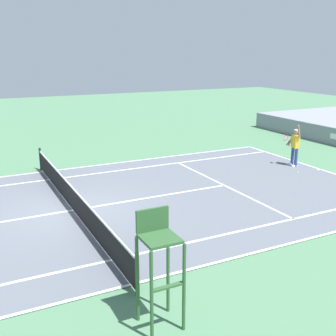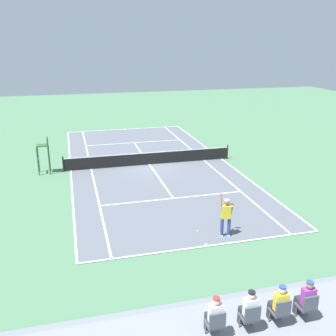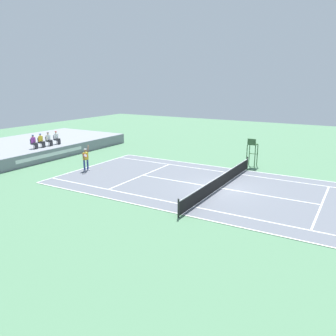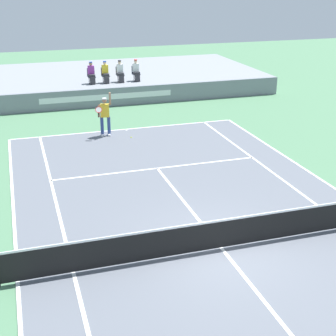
# 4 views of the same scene
# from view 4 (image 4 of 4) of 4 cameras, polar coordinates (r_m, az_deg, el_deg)

# --- Properties ---
(ground_plane) EXTENTS (80.00, 80.00, 0.00)m
(ground_plane) POSITION_cam_4_polar(r_m,az_deg,el_deg) (14.26, 6.10, -9.14)
(ground_plane) COLOR #4C7A56
(court) EXTENTS (11.08, 23.88, 0.03)m
(court) POSITION_cam_4_polar(r_m,az_deg,el_deg) (14.25, 6.10, -9.11)
(court) COLOR slate
(court) RESTS_ON ground
(net) EXTENTS (11.98, 0.10, 1.07)m
(net) POSITION_cam_4_polar(r_m,az_deg,el_deg) (14.00, 6.19, -7.30)
(net) COLOR black
(net) RESTS_ON ground
(barrier_wall) EXTENTS (21.60, 0.25, 1.07)m
(barrier_wall) POSITION_cam_4_polar(r_m,az_deg,el_deg) (29.07, -6.97, 7.98)
(barrier_wall) COLOR gray
(barrier_wall) RESTS_ON ground
(bleacher_platform) EXTENTS (21.60, 9.72, 1.07)m
(bleacher_platform) POSITION_cam_4_polar(r_m,az_deg,el_deg) (33.87, -8.59, 9.81)
(bleacher_platform) COLOR gray
(bleacher_platform) RESTS_ON ground
(spectator_seated_0) EXTENTS (0.44, 0.60, 1.27)m
(spectator_seated_0) POSITION_cam_4_polar(r_m,az_deg,el_deg) (30.13, -8.70, 10.59)
(spectator_seated_0) COLOR #474C56
(spectator_seated_0) RESTS_ON bleacher_platform
(spectator_seated_1) EXTENTS (0.44, 0.60, 1.27)m
(spectator_seated_1) POSITION_cam_4_polar(r_m,az_deg,el_deg) (30.27, -7.13, 10.72)
(spectator_seated_1) COLOR #474C56
(spectator_seated_1) RESTS_ON bleacher_platform
(spectator_seated_2) EXTENTS (0.44, 0.60, 1.27)m
(spectator_seated_2) POSITION_cam_4_polar(r_m,az_deg,el_deg) (30.44, -5.45, 10.85)
(spectator_seated_2) COLOR #474C56
(spectator_seated_2) RESTS_ON bleacher_platform
(spectator_seated_3) EXTENTS (0.44, 0.60, 1.27)m
(spectator_seated_3) POSITION_cam_4_polar(r_m,az_deg,el_deg) (30.65, -3.64, 10.97)
(spectator_seated_3) COLOR #474C56
(spectator_seated_3) RESTS_ON bleacher_platform
(tennis_player) EXTENTS (0.82, 0.62, 2.08)m
(tennis_player) POSITION_cam_4_polar(r_m,az_deg,el_deg) (23.60, -7.18, 5.96)
(tennis_player) COLOR navy
(tennis_player) RESTS_ON ground
(tennis_ball) EXTENTS (0.07, 0.07, 0.07)m
(tennis_ball) POSITION_cam_4_polar(r_m,az_deg,el_deg) (23.41, -4.20, 3.49)
(tennis_ball) COLOR #D1E533
(tennis_ball) RESTS_ON ground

